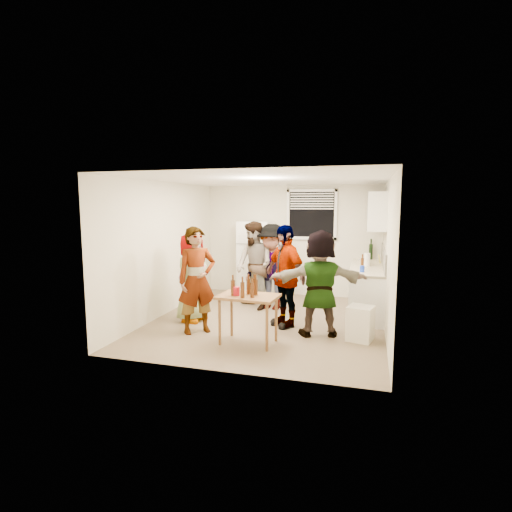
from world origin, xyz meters
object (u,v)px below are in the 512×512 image
(blue_cup, at_px, (362,272))
(guest_back_right, at_px, (272,308))
(guest_black, at_px, (284,326))
(kettle, at_px, (365,264))
(guest_orange, at_px, (318,335))
(guest_grey, at_px, (193,320))
(guest_stripe, at_px, (198,332))
(beer_bottle_counter, at_px, (362,270))
(guest_back_left, at_px, (254,308))
(refrigerator, at_px, (256,259))
(beer_bottle_table, at_px, (252,297))
(red_cup, at_px, (236,295))
(wine_bottle, at_px, (370,259))
(trash_bin, at_px, (360,324))
(serving_table, at_px, (248,343))

(blue_cup, xyz_separation_m, guest_back_right, (-1.74, 0.45, -0.90))
(guest_back_right, distance_m, guest_black, 1.14)
(kettle, distance_m, guest_orange, 2.21)
(kettle, height_order, guest_grey, kettle)
(guest_stripe, bearing_deg, beer_bottle_counter, -10.17)
(guest_stripe, xyz_separation_m, guest_black, (1.30, 0.73, 0.00))
(blue_cup, bearing_deg, guest_back_left, 169.79)
(beer_bottle_counter, distance_m, guest_back_right, 1.96)
(guest_stripe, bearing_deg, kettle, -0.70)
(refrigerator, distance_m, blue_cup, 2.77)
(beer_bottle_table, relative_size, red_cup, 1.62)
(guest_back_right, bearing_deg, wine_bottle, 41.79)
(guest_grey, bearing_deg, guest_black, -73.91)
(beer_bottle_counter, distance_m, beer_bottle_table, 2.49)
(guest_black, distance_m, guest_orange, 0.72)
(trash_bin, xyz_separation_m, guest_back_left, (-2.09, 1.37, -0.25))
(guest_orange, bearing_deg, guest_stripe, -4.03)
(guest_orange, bearing_deg, guest_black, -43.68)
(guest_back_left, xyz_separation_m, guest_black, (0.82, -0.97, 0.00))
(guest_black, bearing_deg, guest_stripe, -107.90)
(wine_bottle, relative_size, guest_black, 0.19)
(refrigerator, relative_size, beer_bottle_counter, 8.07)
(blue_cup, height_order, beer_bottle_table, blue_cup)
(wine_bottle, relative_size, guest_grey, 0.21)
(kettle, bearing_deg, guest_back_right, -161.11)
(refrigerator, xyz_separation_m, guest_orange, (1.72, -2.39, -0.85))
(wine_bottle, bearing_deg, serving_table, -117.97)
(beer_bottle_counter, bearing_deg, kettle, 85.94)
(refrigerator, bearing_deg, guest_back_right, -58.55)
(kettle, bearing_deg, guest_back_left, -161.73)
(guest_back_right, bearing_deg, refrigerator, 129.48)
(refrigerator, height_order, guest_grey, refrigerator)
(blue_cup, distance_m, red_cup, 2.43)
(refrigerator, height_order, kettle, refrigerator)
(wine_bottle, distance_m, red_cup, 3.88)
(refrigerator, bearing_deg, beer_bottle_counter, -26.78)
(red_cup, xyz_separation_m, guest_grey, (-1.15, 0.92, -0.74))
(blue_cup, height_order, guest_stripe, blue_cup)
(kettle, height_order, guest_back_left, kettle)
(blue_cup, xyz_separation_m, guest_black, (-1.26, -0.59, -0.90))
(guest_stripe, bearing_deg, refrigerator, 43.72)
(guest_back_left, height_order, guest_black, guest_back_left)
(refrigerator, bearing_deg, serving_table, -76.25)
(refrigerator, xyz_separation_m, blue_cup, (2.35, -1.46, 0.05))
(beer_bottle_counter, xyz_separation_m, guest_grey, (-2.91, -1.01, -0.90))
(blue_cup, relative_size, beer_bottle_table, 0.52)
(guest_grey, relative_size, guest_stripe, 0.91)
(trash_bin, bearing_deg, guest_orange, 173.92)
(beer_bottle_counter, height_order, guest_stripe, beer_bottle_counter)
(serving_table, xyz_separation_m, guest_stripe, (-0.95, 0.27, 0.00))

